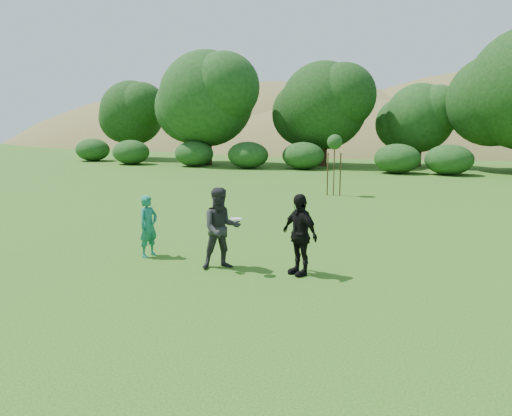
{
  "coord_description": "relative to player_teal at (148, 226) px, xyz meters",
  "views": [
    {
      "loc": [
        4.62,
        -9.56,
        3.41
      ],
      "look_at": [
        0.0,
        3.0,
        1.1
      ],
      "focal_mm": 35.0,
      "sensor_mm": 36.0,
      "label": 1
    }
  ],
  "objects": [
    {
      "name": "player_teal",
      "position": [
        0.0,
        0.0,
        0.0
      ],
      "size": [
        0.5,
        0.65,
        1.59
      ],
      "primitive_type": "imported",
      "rotation": [
        0.0,
        0.0,
        1.34
      ],
      "color": "#19725D",
      "rests_on": "ground"
    },
    {
      "name": "frisbee",
      "position": [
        2.67,
        -0.6,
        0.48
      ],
      "size": [
        0.27,
        0.27,
        0.04
      ],
      "color": "white",
      "rests_on": "ground"
    },
    {
      "name": "sapling",
      "position": [
        2.28,
        12.31,
        1.63
      ],
      "size": [
        0.7,
        0.7,
        2.85
      ],
      "color": "#372315",
      "rests_on": "ground"
    },
    {
      "name": "ground",
      "position": [
        2.25,
        -1.16,
        -0.79
      ],
      "size": [
        120.0,
        120.0,
        0.0
      ],
      "primitive_type": "plane",
      "color": "#19470C",
      "rests_on": "ground"
    },
    {
      "name": "tree_row",
      "position": [
        5.48,
        27.52,
        4.08
      ],
      "size": [
        53.92,
        10.38,
        9.62
      ],
      "color": "#3A2616",
      "rests_on": "ground"
    },
    {
      "name": "player_grey",
      "position": [
        2.17,
        -0.31,
        0.17
      ],
      "size": [
        1.18,
        1.13,
        1.92
      ],
      "primitive_type": "imported",
      "rotation": [
        0.0,
        0.0,
        0.62
      ],
      "color": "#252527",
      "rests_on": "ground"
    },
    {
      "name": "hillside",
      "position": [
        1.69,
        67.29,
        -12.76
      ],
      "size": [
        150.0,
        72.0,
        52.0
      ],
      "color": "olive",
      "rests_on": "ground"
    },
    {
      "name": "player_black",
      "position": [
        4.02,
        -0.15,
        0.13
      ],
      "size": [
        1.15,
        0.98,
        1.85
      ],
      "primitive_type": "imported",
      "rotation": [
        0.0,
        0.0,
        -0.6
      ],
      "color": "black",
      "rests_on": "ground"
    }
  ]
}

